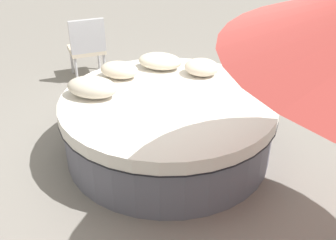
{
  "coord_description": "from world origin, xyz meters",
  "views": [
    {
      "loc": [
        0.99,
        -3.71,
        2.66
      ],
      "look_at": [
        0.0,
        0.0,
        0.41
      ],
      "focal_mm": 43.01,
      "sensor_mm": 36.0,
      "label": 1
    }
  ],
  "objects_px": {
    "patio_chair": "(87,45)",
    "planter": "(319,35)",
    "throw_pillow_2": "(119,70)",
    "throw_pillow_3": "(92,87)",
    "throw_pillow_0": "(202,67)",
    "throw_pillow_1": "(160,61)",
    "round_bed": "(168,125)"
  },
  "relations": [
    {
      "from": "throw_pillow_1",
      "to": "throw_pillow_2",
      "type": "relative_size",
      "value": 1.18
    },
    {
      "from": "throw_pillow_3",
      "to": "planter",
      "type": "relative_size",
      "value": 0.48
    },
    {
      "from": "throw_pillow_0",
      "to": "planter",
      "type": "height_order",
      "value": "planter"
    },
    {
      "from": "throw_pillow_2",
      "to": "planter",
      "type": "bearing_deg",
      "value": 44.52
    },
    {
      "from": "patio_chair",
      "to": "planter",
      "type": "distance_m",
      "value": 3.58
    },
    {
      "from": "throw_pillow_0",
      "to": "throw_pillow_1",
      "type": "bearing_deg",
      "value": 174.38
    },
    {
      "from": "round_bed",
      "to": "throw_pillow_0",
      "type": "relative_size",
      "value": 5.68
    },
    {
      "from": "round_bed",
      "to": "throw_pillow_1",
      "type": "bearing_deg",
      "value": 112.07
    },
    {
      "from": "throw_pillow_1",
      "to": "planter",
      "type": "relative_size",
      "value": 0.46
    },
    {
      "from": "patio_chair",
      "to": "throw_pillow_1",
      "type": "bearing_deg",
      "value": -67.99
    },
    {
      "from": "throw_pillow_3",
      "to": "patio_chair",
      "type": "relative_size",
      "value": 0.57
    },
    {
      "from": "throw_pillow_2",
      "to": "throw_pillow_1",
      "type": "bearing_deg",
      "value": 45.25
    },
    {
      "from": "patio_chair",
      "to": "round_bed",
      "type": "bearing_deg",
      "value": -79.64
    },
    {
      "from": "patio_chair",
      "to": "planter",
      "type": "relative_size",
      "value": 0.84
    },
    {
      "from": "round_bed",
      "to": "throw_pillow_1",
      "type": "distance_m",
      "value": 0.92
    },
    {
      "from": "throw_pillow_1",
      "to": "planter",
      "type": "bearing_deg",
      "value": 44.37
    },
    {
      "from": "throw_pillow_0",
      "to": "throw_pillow_1",
      "type": "distance_m",
      "value": 0.54
    },
    {
      "from": "throw_pillow_0",
      "to": "patio_chair",
      "type": "xyz_separation_m",
      "value": [
        -1.94,
        0.93,
        -0.22
      ]
    },
    {
      "from": "throw_pillow_1",
      "to": "planter",
      "type": "height_order",
      "value": "planter"
    },
    {
      "from": "round_bed",
      "to": "throw_pillow_2",
      "type": "relative_size",
      "value": 5.13
    },
    {
      "from": "patio_chair",
      "to": "planter",
      "type": "bearing_deg",
      "value": -18.52
    },
    {
      "from": "round_bed",
      "to": "throw_pillow_0",
      "type": "height_order",
      "value": "throw_pillow_0"
    },
    {
      "from": "throw_pillow_1",
      "to": "throw_pillow_2",
      "type": "xyz_separation_m",
      "value": [
        -0.39,
        -0.39,
        0.0
      ]
    },
    {
      "from": "throw_pillow_3",
      "to": "planter",
      "type": "xyz_separation_m",
      "value": [
        2.49,
        2.88,
        -0.13
      ]
    },
    {
      "from": "planter",
      "to": "round_bed",
      "type": "bearing_deg",
      "value": -122.04
    },
    {
      "from": "throw_pillow_3",
      "to": "planter",
      "type": "height_order",
      "value": "planter"
    },
    {
      "from": "round_bed",
      "to": "patio_chair",
      "type": "height_order",
      "value": "patio_chair"
    },
    {
      "from": "throw_pillow_3",
      "to": "patio_chair",
      "type": "bearing_deg",
      "value": 117.04
    },
    {
      "from": "throw_pillow_2",
      "to": "planter",
      "type": "height_order",
      "value": "planter"
    },
    {
      "from": "patio_chair",
      "to": "throw_pillow_2",
      "type": "bearing_deg",
      "value": -87.12
    },
    {
      "from": "round_bed",
      "to": "throw_pillow_1",
      "type": "xyz_separation_m",
      "value": [
        -0.3,
        0.75,
        0.43
      ]
    },
    {
      "from": "throw_pillow_1",
      "to": "throw_pillow_3",
      "type": "height_order",
      "value": "throw_pillow_3"
    }
  ]
}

